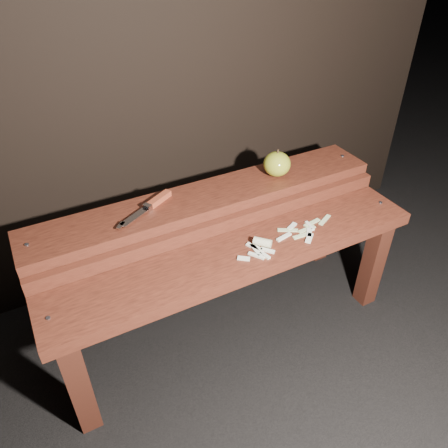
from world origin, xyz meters
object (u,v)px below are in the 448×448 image
apple (277,164)px  knife (153,204)px  bench_rear_tier (209,216)px  bench_front_tier (242,270)px

apple → knife: apple is taller
apple → knife: bearing=177.8°
bench_rear_tier → apple: 0.29m
bench_front_tier → knife: 0.35m
bench_rear_tier → knife: 0.21m
apple → bench_rear_tier: bearing=-179.1°
bench_front_tier → bench_rear_tier: (0.00, 0.23, 0.06)m
bench_rear_tier → apple: apple is taller
apple → bench_front_tier: bearing=-138.8°
bench_rear_tier → knife: size_ratio=5.63×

